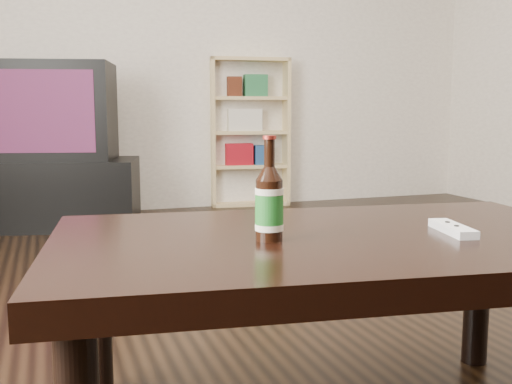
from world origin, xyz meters
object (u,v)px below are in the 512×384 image
object	(u,v)px
tv	(47,111)
coffee_table	(335,261)
tv_stand	(51,193)
remote	(453,229)
beer_bottle	(269,204)
bookshelf	(247,129)

from	to	relation	value
tv	coffee_table	size ratio (longest dim) A/B	0.68
tv	coffee_table	xyz separation A→B (m)	(0.59, -2.84, -0.33)
tv_stand	remote	bearing A→B (deg)	-60.11
tv_stand	coffee_table	distance (m)	2.91
tv_stand	beer_bottle	xyz separation A→B (m)	(0.42, -2.85, 0.33)
tv	coffee_table	bearing A→B (deg)	-64.61
bookshelf	beer_bottle	distance (m)	3.51
bookshelf	tv_stand	bearing A→B (deg)	-154.68
tv_stand	bookshelf	distance (m)	1.62
beer_bottle	tv_stand	bearing A→B (deg)	98.47
bookshelf	coffee_table	bearing A→B (deg)	-97.91
coffee_table	beer_bottle	distance (m)	0.22
bookshelf	coffee_table	world-z (taller)	bookshelf
beer_bottle	bookshelf	bearing A→B (deg)	72.22
tv	beer_bottle	xyz separation A→B (m)	(0.43, -2.85, -0.19)
coffee_table	bookshelf	bearing A→B (deg)	74.75
bookshelf	remote	world-z (taller)	bookshelf
bookshelf	beer_bottle	size ratio (longest dim) A/B	5.13
remote	tv	bearing A→B (deg)	118.32
tv_stand	bookshelf	bearing A→B (deg)	31.68
tv	beer_bottle	bearing A→B (deg)	-67.82
bookshelf	remote	xyz separation A→B (m)	(-0.65, -3.40, -0.12)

